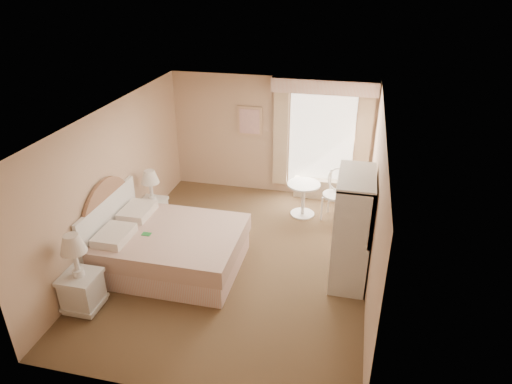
% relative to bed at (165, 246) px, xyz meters
% --- Properties ---
extents(room, '(4.21, 5.51, 2.51)m').
position_rel_bed_xyz_m(room, '(1.11, 0.40, 0.88)').
color(room, brown).
rests_on(room, ground).
extents(window, '(2.05, 0.22, 2.51)m').
position_rel_bed_xyz_m(window, '(2.16, 3.06, 0.97)').
color(window, white).
rests_on(window, room).
extents(framed_art, '(0.52, 0.04, 0.62)m').
position_rel_bed_xyz_m(framed_art, '(0.66, 3.12, 1.18)').
color(framed_art, tan).
rests_on(framed_art, room).
extents(bed, '(2.24, 1.76, 1.56)m').
position_rel_bed_xyz_m(bed, '(0.00, 0.00, 0.00)').
color(bed, '#DA9D8D').
rests_on(bed, room).
extents(nightstand_near, '(0.50, 0.50, 1.22)m').
position_rel_bed_xyz_m(nightstand_near, '(-0.73, -1.24, 0.09)').
color(nightstand_near, silver).
rests_on(nightstand_near, room).
extents(nightstand_far, '(0.46, 0.46, 1.12)m').
position_rel_bed_xyz_m(nightstand_far, '(-0.73, 1.16, 0.05)').
color(nightstand_far, silver).
rests_on(nightstand_far, room).
extents(round_table, '(0.64, 0.64, 0.67)m').
position_rel_bed_xyz_m(round_table, '(1.96, 2.22, 0.08)').
color(round_table, white).
rests_on(round_table, room).
extents(cafe_chair, '(0.60, 0.60, 1.01)m').
position_rel_bed_xyz_m(cafe_chair, '(2.59, 2.26, 0.21)').
color(cafe_chair, white).
rests_on(cafe_chair, room).
extents(armoire, '(0.53, 1.07, 1.77)m').
position_rel_bed_xyz_m(armoire, '(2.93, 0.37, 0.36)').
color(armoire, silver).
rests_on(armoire, room).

